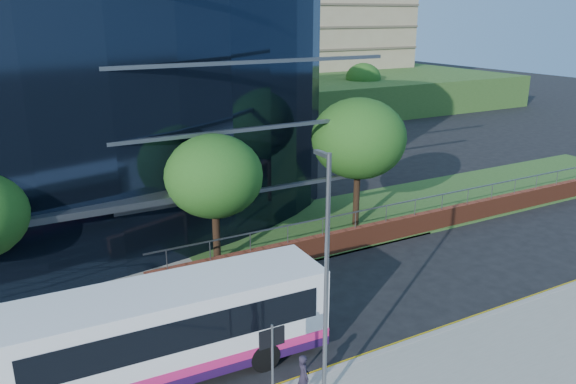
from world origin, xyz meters
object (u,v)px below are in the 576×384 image
tree_far_c (214,176)px  tree_dist_e (253,85)px  tree_dist_f (363,78)px  streetlight_east (326,276)px  pedestrian (304,376)px  street_sign (272,348)px  city_bus (156,333)px  tree_far_d (359,139)px

tree_far_c → tree_dist_e: size_ratio=1.00×
tree_dist_f → tree_dist_e: bearing=-172.9°
tree_dist_f → streetlight_east: 55.74m
tree_dist_f → pedestrian: bearing=-128.2°
street_sign → tree_far_c: (2.50, 10.59, 2.39)m
tree_far_c → city_bus: bearing=-125.0°
street_sign → pedestrian: street_sign is taller
streetlight_east → tree_dist_f: bearing=52.4°
tree_far_c → city_bus: tree_far_c is taller
tree_dist_e → city_bus: (-22.14, -38.36, -2.81)m
street_sign → tree_far_d: tree_far_d is taller
streetlight_east → tree_far_c: bearing=84.9°
tree_far_c → tree_dist_e: bearing=61.3°
tree_dist_e → tree_dist_f: bearing=7.1°
streetlight_east → pedestrian: 3.60m
streetlight_east → city_bus: size_ratio=0.66×
tree_far_d → tree_dist_e: 31.06m
street_sign → streetlight_east: (1.50, -0.59, 2.29)m
street_sign → streetlight_east: 2.80m
tree_far_c → tree_far_d: (9.00, 1.00, 0.65)m
tree_dist_e → tree_far_d: bearing=-104.9°
street_sign → pedestrian: bearing=-9.1°
street_sign → tree_far_d: size_ratio=0.38×
tree_far_d → pedestrian: size_ratio=4.96×
tree_far_d → pedestrian: bearing=-131.7°
street_sign → tree_dist_f: bearing=50.8°
tree_far_d → city_bus: size_ratio=0.62×
tree_far_c → pedestrian: bearing=-97.8°
streetlight_east → tree_far_d: bearing=50.6°
pedestrian → streetlight_east: bearing=-124.4°
tree_dist_e → streetlight_east: streetlight_east is taller
tree_far_c → streetlight_east: bearing=-95.1°
tree_far_d → tree_dist_e: size_ratio=1.14×
streetlight_east → city_bus: streetlight_east is taller
street_sign → tree_far_c: 11.14m
tree_far_c → streetlight_east: (-1.00, -11.17, -0.10)m
street_sign → streetlight_east: size_ratio=0.35×
tree_far_c → tree_dist_f: tree_far_c is taller
tree_far_d → tree_dist_e: (8.00, 30.00, -0.65)m
tree_dist_e → city_bus: tree_dist_e is taller
tree_dist_f → pedestrian: size_ratio=4.03×
street_sign → streetlight_east: bearing=-21.4°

